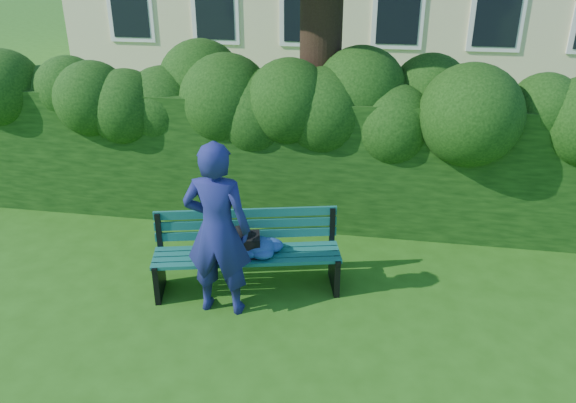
# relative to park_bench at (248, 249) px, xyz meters

# --- Properties ---
(ground) EXTENTS (80.00, 80.00, 0.00)m
(ground) POSITION_rel_park_bench_xyz_m (0.39, -0.22, -0.50)
(ground) COLOR #255812
(ground) RESTS_ON ground
(hedge) EXTENTS (10.00, 1.00, 1.80)m
(hedge) POSITION_rel_park_bench_xyz_m (0.39, 1.98, 0.40)
(hedge) COLOR black
(hedge) RESTS_ON ground
(park_bench) EXTENTS (2.15, 1.04, 0.89)m
(park_bench) POSITION_rel_park_bench_xyz_m (0.00, 0.00, 0.00)
(park_bench) COLOR #0E4A3E
(park_bench) RESTS_ON ground
(man_reading) EXTENTS (0.70, 0.46, 1.91)m
(man_reading) POSITION_rel_park_bench_xyz_m (-0.20, -0.45, 0.45)
(man_reading) COLOR navy
(man_reading) RESTS_ON ground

